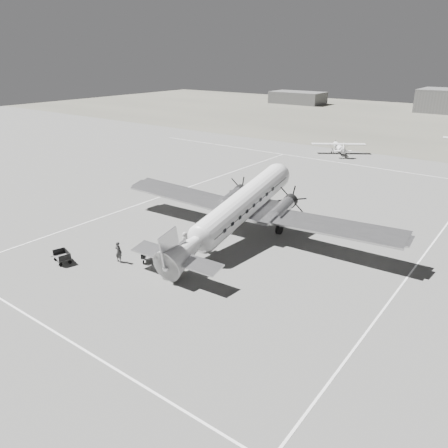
{
  "coord_description": "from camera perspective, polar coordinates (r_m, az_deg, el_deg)",
  "views": [
    {
      "loc": [
        18.61,
        -26.05,
        16.3
      ],
      "look_at": [
        -2.97,
        2.78,
        2.2
      ],
      "focal_mm": 35.0,
      "sensor_mm": 36.0,
      "label": 1
    }
  ],
  "objects": [
    {
      "name": "taxi_line_horizon",
      "position": [
        70.53,
        20.62,
        6.65
      ],
      "size": [
        90.0,
        0.15,
        0.01
      ],
      "primitive_type": "cube",
      "color": "white",
      "rests_on": "ground"
    },
    {
      "name": "shed_secondary",
      "position": [
        159.75,
        9.58,
        15.96
      ],
      "size": [
        18.0,
        10.0,
        4.0
      ],
      "primitive_type": "cube",
      "color": "#535353",
      "rests_on": "ground"
    },
    {
      "name": "ramp_agent",
      "position": [
        38.05,
        -7.34,
        -2.74
      ],
      "size": [
        0.84,
        0.98,
        1.73
      ],
      "primitive_type": "imported",
      "rotation": [
        0.0,
        0.0,
        1.82
      ],
      "color": "#B3B3B1",
      "rests_on": "ground"
    },
    {
      "name": "light_plane_left",
      "position": [
        79.47,
        14.77,
        9.56
      ],
      "size": [
        11.97,
        11.51,
        1.94
      ],
      "primitive_type": null,
      "rotation": [
        0.0,
        0.0,
        0.6
      ],
      "color": "silver",
      "rests_on": "ground"
    },
    {
      "name": "taxi_line_left",
      "position": [
        53.9,
        -8.24,
        3.56
      ],
      "size": [
        0.15,
        60.0,
        0.01
      ],
      "primitive_type": "cube",
      "color": "white",
      "rests_on": "ground"
    },
    {
      "name": "baggage_cart_near",
      "position": [
        37.06,
        -9.36,
        -4.13
      ],
      "size": [
        2.23,
        2.14,
        1.03
      ],
      "primitive_type": null,
      "rotation": [
        0.0,
        0.0,
        0.67
      ],
      "color": "#535353",
      "rests_on": "ground"
    },
    {
      "name": "taxi_line_right",
      "position": [
        31.43,
        19.56,
        -11.23
      ],
      "size": [
        0.15,
        80.0,
        0.01
      ],
      "primitive_type": "cube",
      "color": "white",
      "rests_on": "ground"
    },
    {
      "name": "dc3_airliner",
      "position": [
        39.97,
        1.72,
        1.67
      ],
      "size": [
        30.58,
        21.94,
        5.65
      ],
      "primitive_type": null,
      "rotation": [
        0.0,
        0.0,
        0.05
      ],
      "color": "silver",
      "rests_on": "ground"
    },
    {
      "name": "baggage_cart_far",
      "position": [
        38.89,
        -20.38,
        -4.05
      ],
      "size": [
        1.98,
        1.64,
        0.96
      ],
      "primitive_type": null,
      "rotation": [
        0.0,
        0.0,
        -0.28
      ],
      "color": "#535353",
      "rests_on": "ground"
    },
    {
      "name": "taxi_line_near",
      "position": [
        27.51,
        -16.87,
        -16.01
      ],
      "size": [
        60.0,
        0.15,
        0.01
      ],
      "primitive_type": "cube",
      "color": "white",
      "rests_on": "ground"
    },
    {
      "name": "ground_crew",
      "position": [
        37.42,
        -13.61,
        -3.56
      ],
      "size": [
        0.71,
        0.52,
        1.8
      ],
      "primitive_type": "imported",
      "rotation": [
        0.0,
        0.0,
        3.28
      ],
      "color": "#2F2F2F",
      "rests_on": "ground"
    },
    {
      "name": "passenger",
      "position": [
        39.0,
        -5.13,
        -2.15
      ],
      "size": [
        0.53,
        0.79,
        1.57
      ],
      "primitive_type": "imported",
      "rotation": [
        0.0,
        0.0,
        1.61
      ],
      "color": "#AFAFAD",
      "rests_on": "ground"
    },
    {
      "name": "ground",
      "position": [
        35.93,
        1.14,
        -5.6
      ],
      "size": [
        260.0,
        260.0,
        0.0
      ],
      "primitive_type": "plane",
      "color": "slate",
      "rests_on": "ground"
    }
  ]
}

